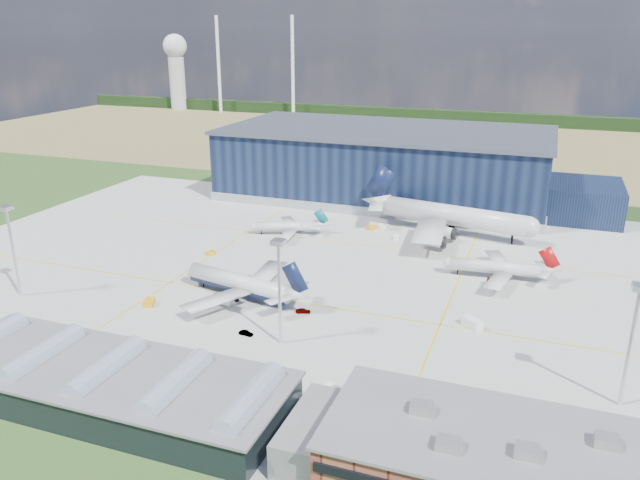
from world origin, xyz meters
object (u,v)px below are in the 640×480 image
at_px(airliner_regional, 286,222).
at_px(gse_van_b, 472,323).
at_px(airliner_widebody, 455,205).
at_px(gse_cart_b, 381,226).
at_px(gse_van_c, 337,395).
at_px(car_a, 303,311).
at_px(airliner_red, 495,261).
at_px(light_mast_west, 11,237).
at_px(hangar, 393,167).
at_px(car_b, 246,333).
at_px(light_mast_center, 279,275).
at_px(light_mast_east, 634,326).
at_px(gse_tug_b, 211,253).
at_px(ops_building, 487,462).
at_px(airliner_navy, 239,274).
at_px(gse_cart_a, 396,237).
at_px(gse_tug_a, 150,302).
at_px(gse_tug_c, 372,228).

bearing_deg(airliner_regional, gse_van_b, 123.37).
xyz_separation_m(airliner_widebody, gse_cart_b, (-23.18, -1.30, -9.10)).
distance_m(gse_van_c, car_a, 36.36).
bearing_deg(airliner_red, car_a, 37.68).
relative_size(light_mast_west, gse_van_c, 4.45).
relative_size(hangar, car_b, 45.33).
xyz_separation_m(light_mast_center, airliner_regional, (-27.25, 66.68, -11.29)).
height_order(light_mast_east, gse_van_c, light_mast_east).
height_order(gse_cart_b, car_a, gse_cart_b).
bearing_deg(gse_van_c, gse_tug_b, 61.07).
xyz_separation_m(airliner_regional, gse_cart_b, (26.72, 17.02, -3.54)).
distance_m(light_mast_east, gse_cart_b, 107.33).
bearing_deg(ops_building, airliner_red, 94.51).
xyz_separation_m(hangar, airliner_navy, (-11.66, -106.80, -5.46)).
xyz_separation_m(light_mast_east, airliner_navy, (-83.85, 18.00, -9.27)).
xyz_separation_m(airliner_regional, car_b, (18.85, -66.10, -3.61)).
distance_m(hangar, gse_van_c, 143.40).
bearing_deg(car_b, airliner_navy, 37.23).
bearing_deg(car_b, light_mast_center, -87.68).
bearing_deg(gse_cart_a, car_b, -114.92).
bearing_deg(light_mast_west, ops_building, -14.62).
bearing_deg(airliner_widebody, gse_cart_a, -135.16).
xyz_separation_m(gse_cart_a, gse_cart_b, (-7.27, 9.53, 0.01)).
distance_m(light_mast_center, gse_tug_a, 40.19).
bearing_deg(gse_cart_a, ops_building, -83.12).
bearing_deg(light_mast_east, light_mast_west, 180.00).
relative_size(light_mast_west, airliner_red, 0.77).
bearing_deg(hangar, gse_van_c, -79.90).
distance_m(light_mast_center, gse_cart_b, 85.01).
xyz_separation_m(light_mast_east, car_b, (-73.40, 0.58, -14.91)).
distance_m(airliner_navy, car_a, 18.99).
bearing_deg(airliner_red, gse_van_c, 67.71).
bearing_deg(gse_tug_b, gse_tug_a, -70.95).
bearing_deg(airliner_regional, airliner_navy, 78.62).
bearing_deg(gse_van_c, airliner_navy, 62.97).
relative_size(ops_building, gse_cart_a, 17.01).
distance_m(airliner_regional, gse_cart_a, 34.99).
distance_m(hangar, gse_tug_a, 122.59).
xyz_separation_m(light_mast_west, car_a, (69.07, 15.09, -14.84)).
bearing_deg(hangar, gse_tug_c, -84.64).
bearing_deg(gse_tug_b, gse_van_b, -1.73).
relative_size(airliner_regional, car_a, 7.36).
height_order(gse_tug_b, car_b, gse_tug_b).
distance_m(gse_tug_c, gse_van_c, 99.17).
relative_size(airliner_widebody, car_b, 18.59).
height_order(airliner_navy, gse_cart_b, airliner_navy).
relative_size(gse_cart_a, gse_van_b, 0.55).
height_order(light_mast_west, airliner_red, light_mast_west).
relative_size(airliner_widebody, gse_cart_b, 21.71).
xyz_separation_m(airliner_regional, gse_tug_b, (-13.22, -24.98, -3.55)).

